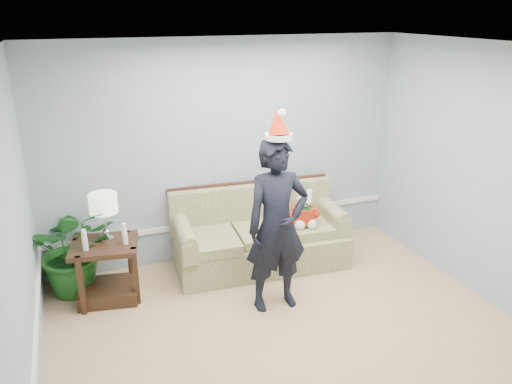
{
  "coord_description": "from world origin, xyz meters",
  "views": [
    {
      "loc": [
        -1.78,
        -3.1,
        3.0
      ],
      "look_at": [
        0.02,
        1.55,
        1.15
      ],
      "focal_mm": 35.0,
      "sensor_mm": 36.0,
      "label": 1
    }
  ],
  "objects": [
    {
      "name": "table_lamp",
      "position": [
        -1.53,
        1.98,
        1.06
      ],
      "size": [
        0.29,
        0.29,
        0.52
      ],
      "color": "silver",
      "rests_on": "side_table"
    },
    {
      "name": "man",
      "position": [
        0.08,
        1.13,
        0.92
      ],
      "size": [
        0.67,
        0.44,
        1.83
      ],
      "primitive_type": "imported",
      "rotation": [
        0.0,
        0.0,
        -0.01
      ],
      "color": "black",
      "rests_on": "room_shell"
    },
    {
      "name": "santa_hat",
      "position": [
        0.08,
        1.15,
        1.95
      ],
      "size": [
        0.29,
        0.32,
        0.31
      ],
      "rotation": [
        0.0,
        0.0,
        -0.12
      ],
      "color": "white",
      "rests_on": "man"
    },
    {
      "name": "wainscot_trim",
      "position": [
        -1.18,
        1.18,
        0.45
      ],
      "size": [
        4.49,
        4.99,
        0.06
      ],
      "color": "white",
      "rests_on": "room_shell"
    },
    {
      "name": "room_shell",
      "position": [
        0.0,
        0.0,
        1.35
      ],
      "size": [
        4.54,
        5.04,
        2.74
      ],
      "color": "tan",
      "rests_on": "ground"
    },
    {
      "name": "sofa",
      "position": [
        0.25,
        2.07,
        0.34
      ],
      "size": [
        2.12,
        1.04,
        0.96
      ],
      "rotation": [
        0.0,
        0.0,
        -0.08
      ],
      "color": "#4B592A",
      "rests_on": "room_shell"
    },
    {
      "name": "side_table",
      "position": [
        -1.57,
        1.9,
        0.26
      ],
      "size": [
        0.78,
        0.69,
        0.66
      ],
      "rotation": [
        0.0,
        0.0,
        -0.19
      ],
      "color": "#352113",
      "rests_on": "room_shell"
    },
    {
      "name": "houseplant",
      "position": [
        -1.88,
        2.19,
        0.52
      ],
      "size": [
        1.0,
        0.89,
        1.04
      ],
      "primitive_type": "imported",
      "rotation": [
        0.0,
        0.0,
        -0.08
      ],
      "color": "#1B5A1D",
      "rests_on": "room_shell"
    },
    {
      "name": "teddy_bear",
      "position": [
        0.77,
        1.88,
        0.67
      ],
      "size": [
        0.34,
        0.35,
        0.47
      ],
      "rotation": [
        0.0,
        0.0,
        -0.2
      ],
      "color": "white",
      "rests_on": "sofa"
    },
    {
      "name": "candle_pair",
      "position": [
        -1.56,
        1.81,
        0.77
      ],
      "size": [
        0.46,
        0.06,
        0.23
      ],
      "color": "silver",
      "rests_on": "side_table"
    }
  ]
}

